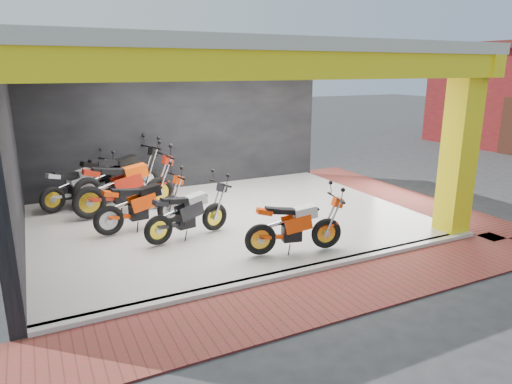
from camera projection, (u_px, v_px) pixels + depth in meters
ground at (270, 253)px, 8.34m from camera, size 80.00×80.00×0.00m
showroom_floor at (227, 219)px, 10.05m from camera, size 8.00×6.00×0.10m
showroom_ceiling at (224, 51)px, 9.12m from camera, size 8.40×6.40×0.20m
back_wall at (181, 126)px, 12.28m from camera, size 8.20×0.20×3.50m
left_wall at (6, 159)px, 7.84m from camera, size 0.20×6.20×3.50m
corner_column at (459, 149)px, 8.84m from camera, size 0.50×0.50×3.50m
header_beam_front at (304, 66)px, 6.61m from camera, size 8.40×0.30×0.40m
header_beam_right at (379, 67)px, 10.92m from camera, size 0.30×6.40×0.40m
floor_kerb at (300, 272)px, 7.44m from camera, size 8.00×0.20×0.10m
paver_front at (327, 294)px, 6.78m from camera, size 9.00×1.40×0.03m
paver_right at (394, 195)px, 12.12m from camera, size 1.40×7.00×0.03m
moto_hero at (327, 219)px, 8.10m from camera, size 1.99×1.08×1.15m
moto_row_a at (214, 204)px, 9.00m from camera, size 2.01×1.10×1.16m
moto_row_b at (170, 196)px, 9.44m from camera, size 2.08×1.01×1.22m
moto_row_c at (159, 177)px, 10.47m from camera, size 2.51×1.16×1.48m
moto_row_d at (146, 167)px, 11.51m from camera, size 2.60×1.66×1.49m
moto_row_e at (103, 177)px, 11.09m from camera, size 2.12×1.47×1.22m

